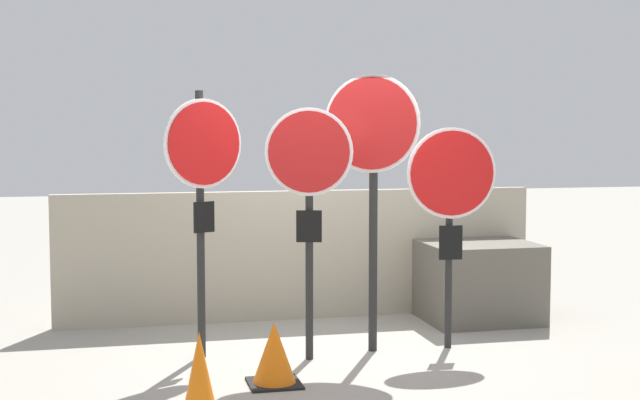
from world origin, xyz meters
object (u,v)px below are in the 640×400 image
traffic_cone_1 (200,387)px  storage_crate (479,282)px  stop_sign_1 (309,178)px  traffic_cone_0 (274,354)px  stop_sign_0 (203,170)px  stop_sign_3 (451,191)px  stop_sign_2 (372,152)px

traffic_cone_1 → storage_crate: bearing=43.2°
stop_sign_1 → traffic_cone_0: stop_sign_1 is taller
traffic_cone_0 → stop_sign_0: bearing=116.2°
stop_sign_1 → traffic_cone_0: size_ratio=4.40×
stop_sign_0 → stop_sign_1: (0.89, -0.29, -0.07)m
stop_sign_1 → stop_sign_3: size_ratio=1.08×
traffic_cone_0 → storage_crate: 3.15m
stop_sign_2 → traffic_cone_1: stop_sign_2 is taller
stop_sign_1 → storage_crate: size_ratio=1.92×
stop_sign_1 → storage_crate: stop_sign_1 is taller
stop_sign_0 → traffic_cone_1: stop_sign_0 is taller
stop_sign_1 → traffic_cone_1: stop_sign_1 is taller
traffic_cone_1 → stop_sign_0: bearing=83.7°
stop_sign_0 → traffic_cone_0: stop_sign_0 is taller
stop_sign_1 → stop_sign_2: bearing=29.8°
storage_crate → stop_sign_2: bearing=-145.3°
stop_sign_0 → traffic_cone_1: size_ratio=3.24×
stop_sign_0 → stop_sign_1: bearing=-44.5°
stop_sign_0 → traffic_cone_1: (-0.24, -2.12, -1.32)m
traffic_cone_1 → storage_crate: storage_crate is taller
stop_sign_2 → stop_sign_3: stop_sign_2 is taller
stop_sign_1 → storage_crate: (2.11, 1.20, -1.20)m
stop_sign_0 → stop_sign_3: (2.26, -0.17, -0.20)m
stop_sign_1 → stop_sign_3: (1.36, 0.12, -0.14)m
stop_sign_0 → stop_sign_3: 2.27m
stop_sign_0 → stop_sign_2: stop_sign_2 is taller
stop_sign_2 → stop_sign_3: size_ratio=1.23×
stop_sign_3 → traffic_cone_1: 3.36m
stop_sign_0 → stop_sign_1: stop_sign_0 is taller
stop_sign_3 → stop_sign_0: bearing=-179.2°
traffic_cone_0 → storage_crate: size_ratio=0.44×
traffic_cone_1 → stop_sign_1: bearing=58.4°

